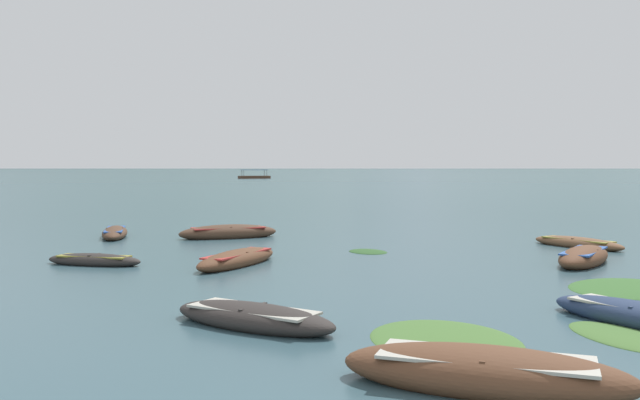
{
  "coord_description": "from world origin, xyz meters",
  "views": [
    {
      "loc": [
        -2.17,
        -4.95,
        3.23
      ],
      "look_at": [
        -1.76,
        50.44,
        0.45
      ],
      "focal_mm": 37.74,
      "sensor_mm": 36.0,
      "label": 1
    }
  ],
  "objects_px": {
    "rowboat_2": "(115,233)",
    "rowboat_8": "(584,257)",
    "rowboat_10": "(228,233)",
    "rowboat_1": "(485,373)",
    "rowboat_7": "(578,243)",
    "rowboat_12": "(94,260)",
    "ferry_1": "(254,177)",
    "rowboat_0": "(237,259)",
    "rowboat_11": "(253,317)"
  },
  "relations": [
    {
      "from": "rowboat_2",
      "to": "rowboat_8",
      "type": "bearing_deg",
      "value": -25.47
    },
    {
      "from": "rowboat_8",
      "to": "rowboat_10",
      "type": "relative_size",
      "value": 0.88
    },
    {
      "from": "rowboat_1",
      "to": "rowboat_8",
      "type": "xyz_separation_m",
      "value": [
        6.45,
        12.51,
        -0.02
      ]
    },
    {
      "from": "rowboat_7",
      "to": "rowboat_8",
      "type": "relative_size",
      "value": 0.97
    },
    {
      "from": "rowboat_8",
      "to": "rowboat_12",
      "type": "distance_m",
      "value": 16.16
    },
    {
      "from": "rowboat_7",
      "to": "ferry_1",
      "type": "bearing_deg",
      "value": 99.95
    },
    {
      "from": "rowboat_1",
      "to": "rowboat_7",
      "type": "relative_size",
      "value": 1.11
    },
    {
      "from": "rowboat_0",
      "to": "rowboat_12",
      "type": "height_order",
      "value": "rowboat_0"
    },
    {
      "from": "rowboat_10",
      "to": "ferry_1",
      "type": "relative_size",
      "value": 0.54
    },
    {
      "from": "rowboat_2",
      "to": "rowboat_12",
      "type": "height_order",
      "value": "rowboat_2"
    },
    {
      "from": "rowboat_0",
      "to": "rowboat_12",
      "type": "xyz_separation_m",
      "value": [
        -4.71,
        0.09,
        -0.05
      ]
    },
    {
      "from": "ferry_1",
      "to": "rowboat_10",
      "type": "bearing_deg",
      "value": -85.28
    },
    {
      "from": "rowboat_1",
      "to": "rowboat_7",
      "type": "height_order",
      "value": "rowboat_1"
    },
    {
      "from": "rowboat_10",
      "to": "ferry_1",
      "type": "height_order",
      "value": "ferry_1"
    },
    {
      "from": "rowboat_11",
      "to": "ferry_1",
      "type": "distance_m",
      "value": 165.87
    },
    {
      "from": "rowboat_0",
      "to": "rowboat_11",
      "type": "height_order",
      "value": "rowboat_0"
    },
    {
      "from": "rowboat_1",
      "to": "rowboat_7",
      "type": "distance_m",
      "value": 18.86
    },
    {
      "from": "rowboat_1",
      "to": "rowboat_11",
      "type": "distance_m",
      "value": 5.35
    },
    {
      "from": "rowboat_0",
      "to": "rowboat_2",
      "type": "bearing_deg",
      "value": 126.9
    },
    {
      "from": "rowboat_1",
      "to": "rowboat_12",
      "type": "height_order",
      "value": "rowboat_1"
    },
    {
      "from": "rowboat_2",
      "to": "rowboat_7",
      "type": "distance_m",
      "value": 20.09
    },
    {
      "from": "rowboat_7",
      "to": "rowboat_12",
      "type": "bearing_deg",
      "value": -165.2
    },
    {
      "from": "rowboat_11",
      "to": "ferry_1",
      "type": "height_order",
      "value": "ferry_1"
    },
    {
      "from": "rowboat_10",
      "to": "ferry_1",
      "type": "xyz_separation_m",
      "value": [
        -12.25,
        148.37,
        0.21
      ]
    },
    {
      "from": "rowboat_1",
      "to": "ferry_1",
      "type": "bearing_deg",
      "value": 96.29
    },
    {
      "from": "rowboat_2",
      "to": "rowboat_8",
      "type": "relative_size",
      "value": 1.09
    },
    {
      "from": "rowboat_2",
      "to": "ferry_1",
      "type": "relative_size",
      "value": 0.52
    },
    {
      "from": "rowboat_2",
      "to": "ferry_1",
      "type": "distance_m",
      "value": 148.09
    },
    {
      "from": "rowboat_2",
      "to": "rowboat_8",
      "type": "xyz_separation_m",
      "value": [
        18.09,
        -8.61,
        0.04
      ]
    },
    {
      "from": "rowboat_11",
      "to": "ferry_1",
      "type": "xyz_separation_m",
      "value": [
        -14.92,
        165.2,
        0.27
      ]
    },
    {
      "from": "rowboat_1",
      "to": "rowboat_12",
      "type": "bearing_deg",
      "value": 128.12
    },
    {
      "from": "rowboat_12",
      "to": "rowboat_11",
      "type": "bearing_deg",
      "value": -54.89
    },
    {
      "from": "rowboat_0",
      "to": "rowboat_1",
      "type": "height_order",
      "value": "rowboat_1"
    },
    {
      "from": "rowboat_0",
      "to": "rowboat_2",
      "type": "distance_m",
      "value": 11.05
    },
    {
      "from": "rowboat_8",
      "to": "rowboat_12",
      "type": "height_order",
      "value": "rowboat_8"
    },
    {
      "from": "rowboat_12",
      "to": "rowboat_8",
      "type": "bearing_deg",
      "value": 0.47
    },
    {
      "from": "rowboat_2",
      "to": "rowboat_8",
      "type": "height_order",
      "value": "rowboat_8"
    },
    {
      "from": "rowboat_1",
      "to": "rowboat_2",
      "type": "distance_m",
      "value": 24.12
    },
    {
      "from": "rowboat_10",
      "to": "rowboat_1",
      "type": "bearing_deg",
      "value": -72.85
    },
    {
      "from": "rowboat_8",
      "to": "rowboat_11",
      "type": "bearing_deg",
      "value": -139.56
    },
    {
      "from": "rowboat_2",
      "to": "rowboat_7",
      "type": "bearing_deg",
      "value": -11.66
    },
    {
      "from": "rowboat_2",
      "to": "rowboat_7",
      "type": "relative_size",
      "value": 1.13
    },
    {
      "from": "rowboat_0",
      "to": "ferry_1",
      "type": "relative_size",
      "value": 0.51
    },
    {
      "from": "rowboat_10",
      "to": "ferry_1",
      "type": "distance_m",
      "value": 148.87
    },
    {
      "from": "rowboat_1",
      "to": "rowboat_8",
      "type": "bearing_deg",
      "value": 62.72
    },
    {
      "from": "rowboat_10",
      "to": "rowboat_12",
      "type": "relative_size",
      "value": 1.36
    },
    {
      "from": "rowboat_0",
      "to": "rowboat_11",
      "type": "distance_m",
      "value": 8.54
    },
    {
      "from": "ferry_1",
      "to": "rowboat_8",
      "type": "bearing_deg",
      "value": -80.9
    },
    {
      "from": "rowboat_1",
      "to": "rowboat_10",
      "type": "relative_size",
      "value": 0.95
    },
    {
      "from": "rowboat_2",
      "to": "rowboat_12",
      "type": "bearing_deg",
      "value": -77.58
    }
  ]
}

